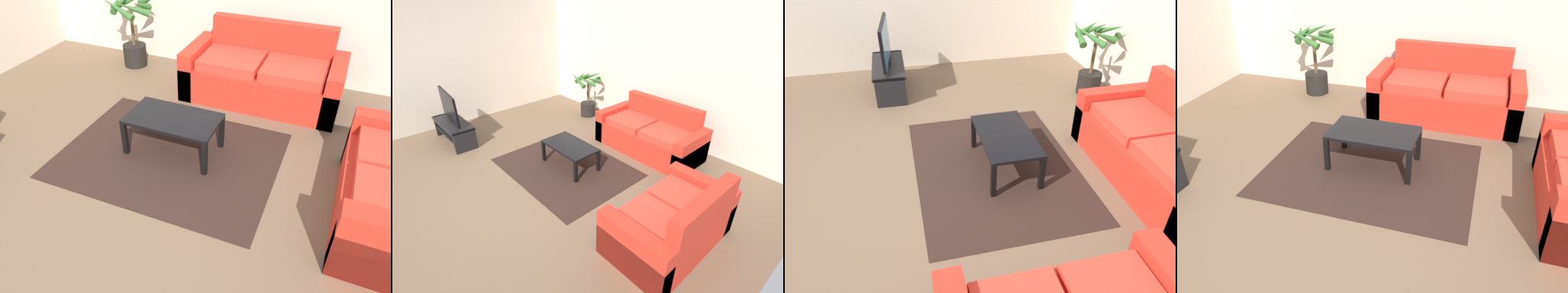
{
  "view_description": "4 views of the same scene",
  "coord_description": "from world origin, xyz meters",
  "views": [
    {
      "loc": [
        1.57,
        -1.99,
        2.39
      ],
      "look_at": [
        0.58,
        0.38,
        0.47
      ],
      "focal_mm": 34.2,
      "sensor_mm": 36.0,
      "label": 1
    },
    {
      "loc": [
        3.52,
        -1.8,
        2.73
      ],
      "look_at": [
        0.62,
        0.81,
        0.58
      ],
      "focal_mm": 26.8,
      "sensor_mm": 36.0,
      "label": 2
    },
    {
      "loc": [
        3.18,
        -0.16,
        2.41
      ],
      "look_at": [
        0.48,
        0.48,
        0.53
      ],
      "focal_mm": 33.71,
      "sensor_mm": 36.0,
      "label": 3
    },
    {
      "loc": [
        1.2,
        -2.55,
        2.27
      ],
      "look_at": [
        0.29,
        0.34,
        0.52
      ],
      "focal_mm": 35.31,
      "sensor_mm": 36.0,
      "label": 4
    }
  ],
  "objects": [
    {
      "name": "couch_main",
      "position": [
        0.7,
        2.28,
        0.3
      ],
      "size": [
        1.92,
        0.9,
        0.9
      ],
      "color": "red",
      "rests_on": "ground"
    },
    {
      "name": "area_rug",
      "position": [
        0.15,
        0.73,
        0.0
      ],
      "size": [
        2.2,
        1.7,
        0.01
      ],
      "primitive_type": "cube",
      "color": "black",
      "rests_on": "ground"
    },
    {
      "name": "ground_plane",
      "position": [
        0.0,
        0.0,
        0.0
      ],
      "size": [
        6.6,
        6.6,
        0.0
      ],
      "primitive_type": "plane",
      "color": "brown"
    },
    {
      "name": "coffee_table",
      "position": [
        0.15,
        0.83,
        0.35
      ],
      "size": [
        0.92,
        0.54,
        0.4
      ],
      "color": "black",
      "rests_on": "ground"
    },
    {
      "name": "potted_palm",
      "position": [
        -1.31,
        2.54,
        0.5
      ],
      "size": [
        0.71,
        0.77,
        1.05
      ],
      "color": "black",
      "rests_on": "ground"
    },
    {
      "name": "wall_back",
      "position": [
        0.0,
        3.0,
        1.35
      ],
      "size": [
        6.0,
        0.06,
        2.7
      ],
      "primitive_type": "cube",
      "color": "beige",
      "rests_on": "ground"
    }
  ]
}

